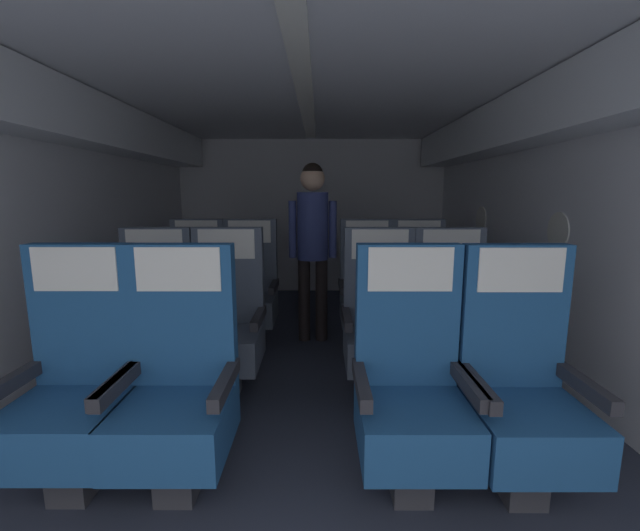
# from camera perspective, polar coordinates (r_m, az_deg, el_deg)

# --- Properties ---
(ground) EXTENTS (3.86, 6.04, 0.02)m
(ground) POSITION_cam_1_polar(r_m,az_deg,el_deg) (3.20, -2.04, -15.24)
(ground) COLOR #2D3342
(fuselage_shell) EXTENTS (3.74, 5.69, 2.13)m
(fuselage_shell) POSITION_cam_1_polar(r_m,az_deg,el_deg) (3.17, -2.02, 13.37)
(fuselage_shell) COLOR silver
(fuselage_shell) RESTS_ON ground
(seat_a_left_window) EXTENTS (0.51, 0.49, 1.12)m
(seat_a_left_window) POSITION_cam_1_polar(r_m,az_deg,el_deg) (2.23, -30.72, -14.68)
(seat_a_left_window) COLOR #38383D
(seat_a_left_window) RESTS_ON ground
(seat_a_left_aisle) EXTENTS (0.51, 0.49, 1.12)m
(seat_a_left_aisle) POSITION_cam_1_polar(r_m,az_deg,el_deg) (2.04, -18.97, -16.13)
(seat_a_left_aisle) COLOR #38383D
(seat_a_left_aisle) RESTS_ON ground
(seat_a_right_aisle) EXTENTS (0.51, 0.49, 1.12)m
(seat_a_right_aisle) POSITION_cam_1_polar(r_m,az_deg,el_deg) (2.12, 26.00, -15.58)
(seat_a_right_aisle) COLOR #38383D
(seat_a_right_aisle) RESTS_ON ground
(seat_a_right_window) EXTENTS (0.51, 0.49, 1.12)m
(seat_a_right_window) POSITION_cam_1_polar(r_m,az_deg,el_deg) (1.98, 12.39, -16.65)
(seat_a_right_window) COLOR #38383D
(seat_a_right_window) RESTS_ON ground
(seat_b_left_window) EXTENTS (0.51, 0.49, 1.12)m
(seat_b_left_window) POSITION_cam_1_polar(r_m,az_deg,el_deg) (3.03, -21.86, -7.69)
(seat_b_left_window) COLOR #38383D
(seat_b_left_window) RESTS_ON ground
(seat_b_left_aisle) EXTENTS (0.51, 0.49, 1.12)m
(seat_b_left_aisle) POSITION_cam_1_polar(r_m,az_deg,el_deg) (2.89, -12.77, -8.04)
(seat_b_left_aisle) COLOR #38383D
(seat_b_left_aisle) RESTS_ON ground
(seat_b_right_aisle) EXTENTS (0.51, 0.49, 1.12)m
(seat_b_right_aisle) POSITION_cam_1_polar(r_m,az_deg,el_deg) (2.94, 17.65, -7.98)
(seat_b_right_aisle) COLOR #38383D
(seat_b_right_aisle) RESTS_ON ground
(seat_b_right_window) EXTENTS (0.51, 0.49, 1.12)m
(seat_b_right_window) POSITION_cam_1_polar(r_m,az_deg,el_deg) (2.84, 8.28, -8.23)
(seat_b_right_window) COLOR #38383D
(seat_b_right_window) RESTS_ON ground
(seat_c_left_window) EXTENTS (0.51, 0.49, 1.12)m
(seat_c_left_window) POSITION_cam_1_polar(r_m,az_deg,el_deg) (3.90, -16.65, -3.55)
(seat_c_left_window) COLOR #38383D
(seat_c_left_window) RESTS_ON ground
(seat_c_left_aisle) EXTENTS (0.51, 0.49, 1.12)m
(seat_c_left_aisle) POSITION_cam_1_polar(r_m,az_deg,el_deg) (3.78, -9.68, -3.70)
(seat_c_left_aisle) COLOR #38383D
(seat_c_left_aisle) RESTS_ON ground
(seat_c_right_aisle) EXTENTS (0.51, 0.49, 1.12)m
(seat_c_right_aisle) POSITION_cam_1_polar(r_m,az_deg,el_deg) (3.83, 13.51, -3.66)
(seat_c_right_aisle) COLOR #38383D
(seat_c_right_aisle) RESTS_ON ground
(seat_c_right_window) EXTENTS (0.51, 0.49, 1.12)m
(seat_c_right_window) POSITION_cam_1_polar(r_m,az_deg,el_deg) (3.74, 6.51, -3.75)
(seat_c_right_window) COLOR #38383D
(seat_c_right_window) RESTS_ON ground
(flight_attendant) EXTENTS (0.43, 0.28, 1.62)m
(flight_attendant) POSITION_cam_1_polar(r_m,az_deg,el_deg) (3.72, -1.01, 4.45)
(flight_attendant) COLOR black
(flight_attendant) RESTS_ON ground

